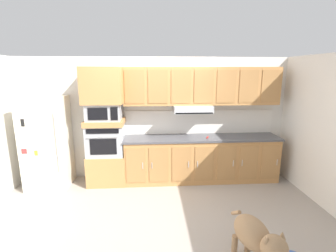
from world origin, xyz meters
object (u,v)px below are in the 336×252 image
refrigerator (47,142)px  built_in_oven (106,139)px  dog (256,237)px  microwave (104,111)px  screwdriver (208,137)px

refrigerator → built_in_oven: size_ratio=2.51×
refrigerator → dog: bearing=-36.8°
dog → microwave: bearing=-150.2°
refrigerator → screwdriver: 3.13m
built_in_oven → dog: built_in_oven is taller
built_in_oven → microwave: bearing=-0.8°
microwave → dog: bearing=-49.8°
refrigerator → built_in_oven: refrigerator is taller
built_in_oven → screwdriver: bearing=-2.9°
refrigerator → microwave: (1.11, 0.07, 0.58)m
built_in_oven → screwdriver: (2.02, -0.10, 0.03)m
screwdriver → dog: 2.38m
screwdriver → dog: (0.03, -2.33, -0.50)m
screwdriver → dog: bearing=-89.2°
microwave → dog: size_ratio=0.63×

